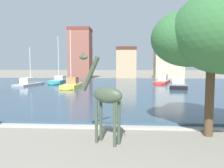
# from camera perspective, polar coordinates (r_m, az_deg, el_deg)

# --- Properties ---
(harbor_water) EXTENTS (77.01, 42.65, 0.29)m
(harbor_water) POSITION_cam_1_polar(r_m,az_deg,el_deg) (34.29, 1.45, -0.91)
(harbor_water) COLOR #334C60
(harbor_water) RESTS_ON ground
(quay_edge_coping) EXTENTS (77.01, 0.50, 0.12)m
(quay_edge_coping) POSITION_cam_1_polar(r_m,az_deg,el_deg) (13.08, -2.12, -11.02)
(quay_edge_coping) COLOR #ADA89E
(quay_edge_coping) RESTS_ON ground
(giraffe_statue) EXTENTS (2.31, 1.51, 4.30)m
(giraffe_statue) POSITION_cam_1_polar(r_m,az_deg,el_deg) (10.23, -1.78, -3.26)
(giraffe_statue) COLOR #3D4C38
(giraffe_statue) RESTS_ON ground
(sailboat_yellow) EXTENTS (2.13, 6.40, 8.62)m
(sailboat_yellow) POSITION_cam_1_polar(r_m,az_deg,el_deg) (32.84, -10.49, -0.43)
(sailboat_yellow) COLOR gold
(sailboat_yellow) RESTS_ON ground
(sailboat_teal) EXTENTS (2.43, 9.42, 8.83)m
(sailboat_teal) POSITION_cam_1_polar(r_m,az_deg,el_deg) (42.22, -13.55, 0.65)
(sailboat_teal) COLOR teal
(sailboat_teal) RESTS_ON ground
(sailboat_black) EXTENTS (4.17, 9.79, 7.27)m
(sailboat_black) POSITION_cam_1_polar(r_m,az_deg,el_deg) (35.50, 16.61, -0.20)
(sailboat_black) COLOR black
(sailboat_black) RESTS_ON ground
(sailboat_grey) EXTENTS (3.07, 7.26, 6.53)m
(sailboat_grey) POSITION_cam_1_polar(r_m,az_deg,el_deg) (39.10, -20.24, 0.04)
(sailboat_grey) COLOR #939399
(sailboat_grey) RESTS_ON ground
(sailboat_red) EXTENTS (4.46, 8.88, 7.51)m
(sailboat_red) POSITION_cam_1_polar(r_m,az_deg,el_deg) (41.55, 12.78, 0.63)
(sailboat_red) COLOR red
(sailboat_red) RESTS_ON ground
(shade_tree) EXTENTS (6.34, 7.02, 7.03)m
(shade_tree) POSITION_cam_1_polar(r_m,az_deg,el_deg) (11.98, 25.77, 11.09)
(shade_tree) COLOR brown
(shade_tree) RESTS_ON ground
(townhouse_narrow_midrow) EXTENTS (5.68, 5.85, 13.18)m
(townhouse_narrow_midrow) POSITION_cam_1_polar(r_m,az_deg,el_deg) (59.32, -8.15, 7.78)
(townhouse_narrow_midrow) COLOR #8E5142
(townhouse_narrow_midrow) RESTS_ON ground
(townhouse_end_terrace) EXTENTS (5.16, 7.59, 8.22)m
(townhouse_end_terrace) POSITION_cam_1_polar(r_m,az_deg,el_deg) (59.15, 3.69, 5.42)
(townhouse_end_terrace) COLOR tan
(townhouse_end_terrace) RESTS_ON ground
(townhouse_corner_house) EXTENTS (7.42, 5.44, 10.95)m
(townhouse_corner_house) POSITION_cam_1_polar(r_m,az_deg,el_deg) (60.11, 14.36, 6.57)
(townhouse_corner_house) COLOR #C6B293
(townhouse_corner_house) RESTS_ON ground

